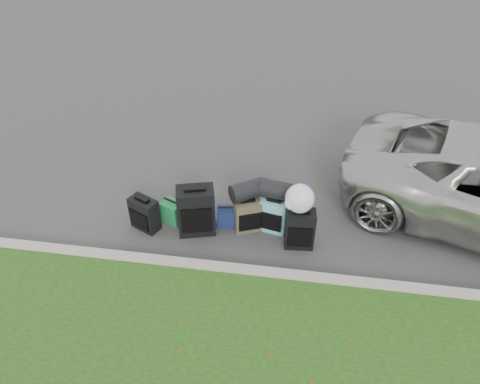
# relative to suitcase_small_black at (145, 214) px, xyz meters

# --- Properties ---
(ground) EXTENTS (120.00, 120.00, 0.00)m
(ground) POSITION_rel_suitcase_small_black_xyz_m (1.54, 0.21, -0.27)
(ground) COLOR #383535
(ground) RESTS_ON ground
(curb) EXTENTS (120.00, 0.18, 0.15)m
(curb) POSITION_rel_suitcase_small_black_xyz_m (1.54, -0.79, -0.20)
(curb) COLOR #9E937F
(curb) RESTS_ON ground
(suitcase_small_black) EXTENTS (0.50, 0.41, 0.55)m
(suitcase_small_black) POSITION_rel_suitcase_small_black_xyz_m (0.00, 0.00, 0.00)
(suitcase_small_black) COLOR black
(suitcase_small_black) RESTS_ON ground
(suitcase_large_black_left) EXTENTS (0.63, 0.47, 0.81)m
(suitcase_large_black_left) POSITION_rel_suitcase_small_black_xyz_m (0.82, 0.04, 0.13)
(suitcase_large_black_left) COLOR black
(suitcase_large_black_left) RESTS_ON ground
(suitcase_olive) EXTENTS (0.47, 0.38, 0.55)m
(suitcase_olive) POSITION_rel_suitcase_small_black_xyz_m (1.58, 0.20, 0.00)
(suitcase_olive) COLOR #3F3A2A
(suitcase_olive) RESTS_ON ground
(suitcase_teal) EXTENTS (0.44, 0.31, 0.57)m
(suitcase_teal) POSITION_rel_suitcase_small_black_xyz_m (1.98, 0.25, 0.01)
(suitcase_teal) COLOR #589FA1
(suitcase_teal) RESTS_ON ground
(suitcase_large_black_right) EXTENTS (0.45, 0.29, 0.64)m
(suitcase_large_black_right) POSITION_rel_suitcase_small_black_xyz_m (2.40, -0.05, 0.05)
(suitcase_large_black_right) COLOR black
(suitcase_large_black_right) RESTS_ON ground
(tote_green) EXTENTS (0.39, 0.36, 0.36)m
(tote_green) POSITION_rel_suitcase_small_black_xyz_m (0.38, 0.22, -0.09)
(tote_green) COLOR #1C803D
(tote_green) RESTS_ON ground
(tote_navy) EXTENTS (0.31, 0.26, 0.30)m
(tote_navy) POSITION_rel_suitcase_small_black_xyz_m (1.24, 0.25, -0.12)
(tote_navy) COLOR navy
(tote_navy) RESTS_ON ground
(duffel_left) EXTENTS (0.60, 0.53, 0.28)m
(duffel_left) POSITION_rel_suitcase_small_black_xyz_m (1.57, 0.29, 0.42)
(duffel_left) COLOR black
(duffel_left) RESTS_ON suitcase_olive
(duffel_right) EXTENTS (0.55, 0.36, 0.29)m
(duffel_right) POSITION_rel_suitcase_small_black_xyz_m (2.01, 0.33, 0.44)
(duffel_right) COLOR black
(duffel_right) RESTS_ON suitcase_teal
(trash_bag) EXTENTS (0.42, 0.42, 0.42)m
(trash_bag) POSITION_rel_suitcase_small_black_xyz_m (2.35, 0.01, 0.58)
(trash_bag) COLOR white
(trash_bag) RESTS_ON suitcase_large_black_right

